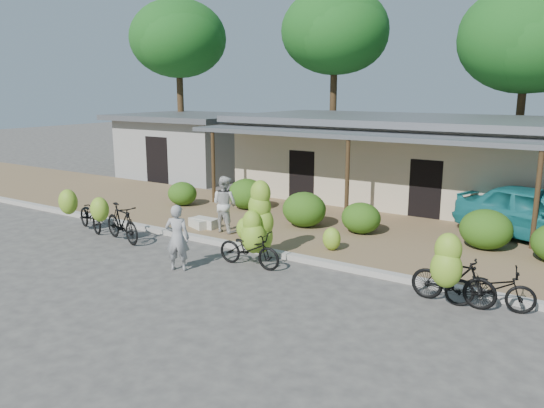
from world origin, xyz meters
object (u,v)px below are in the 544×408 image
(bike_center, at_px, (255,233))
(teal_van, at_px, (538,214))
(bike_far_left, at_px, (86,213))
(sack_far, at_px, (199,223))
(bike_left, at_px, (119,221))
(sack_near, at_px, (205,223))
(bystander, at_px, (225,204))
(vendor, at_px, (177,238))
(tree_far_center, at_px, (333,29))
(tree_back_left, at_px, (177,37))
(tree_center_right, at_px, (523,37))
(bike_far_right, at_px, (490,288))
(bike_right, at_px, (451,275))

(bike_center, relative_size, teal_van, 0.46)
(bike_far_left, bearing_deg, sack_far, -37.94)
(bike_left, relative_size, sack_near, 2.28)
(bystander, bearing_deg, bike_left, 48.97)
(vendor, bearing_deg, sack_far, -81.06)
(bike_far_left, height_order, vendor, vendor)
(tree_far_center, height_order, bike_left, tree_far_center)
(tree_far_center, distance_m, sack_far, 15.23)
(bystander, bearing_deg, bike_center, 146.15)
(bike_left, xyz_separation_m, bike_center, (4.47, 0.55, 0.17))
(tree_back_left, distance_m, bike_center, 19.04)
(tree_back_left, xyz_separation_m, bike_center, (13.41, -11.91, -6.38))
(sack_far, xyz_separation_m, bystander, (0.98, 0.08, 0.73))
(tree_center_right, relative_size, bystander, 5.12)
(bike_left, distance_m, bike_center, 4.51)
(bike_center, xyz_separation_m, bystander, (-2.30, 1.71, 0.18))
(tree_back_left, xyz_separation_m, tree_center_right, (17.00, 3.50, -0.55))
(bike_left, xyz_separation_m, bike_far_right, (10.16, 0.75, -0.18))
(bike_right, distance_m, teal_van, 5.98)
(bike_center, bearing_deg, vendor, 136.05)
(bike_far_right, bearing_deg, sack_near, 66.06)
(tree_center_right, bearing_deg, bike_far_left, -122.24)
(bike_center, xyz_separation_m, bike_far_right, (5.69, 0.20, -0.35))
(tree_back_left, xyz_separation_m, bike_right, (18.39, -12.03, -6.47))
(bike_center, relative_size, bystander, 1.24)
(bike_right, xyz_separation_m, teal_van, (0.88, 5.91, 0.20))
(bike_center, distance_m, bystander, 2.87)
(bystander, bearing_deg, tree_far_center, -73.94)
(bystander, relative_size, teal_van, 0.37)
(vendor, bearing_deg, sack_near, -83.97)
(tree_back_left, height_order, bike_right, tree_back_left)
(bike_right, height_order, bystander, bystander)
(bike_right, relative_size, bike_far_right, 0.95)
(tree_back_left, xyz_separation_m, bystander, (11.11, -10.20, -6.20))
(bike_far_left, relative_size, sack_far, 2.58)
(bike_far_left, bearing_deg, bystander, -43.70)
(tree_center_right, bearing_deg, bike_left, -116.79)
(bike_far_left, bearing_deg, bike_left, -78.83)
(bike_center, height_order, bike_right, bike_center)
(bike_far_right, distance_m, teal_van, 5.62)
(bike_left, relative_size, teal_van, 0.42)
(sack_near, bearing_deg, bike_center, -29.28)
(bike_center, relative_size, sack_near, 2.53)
(bike_far_left, relative_size, bystander, 1.12)
(tree_back_left, relative_size, bike_far_right, 4.97)
(bike_left, relative_size, bike_center, 0.90)
(sack_far, xyz_separation_m, teal_van, (9.13, 4.17, 0.65))
(bike_left, bearing_deg, bystander, -28.93)
(bike_left, bearing_deg, vendor, -91.10)
(bike_left, height_order, sack_far, bike_left)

